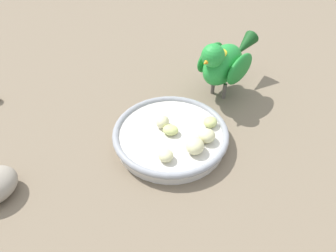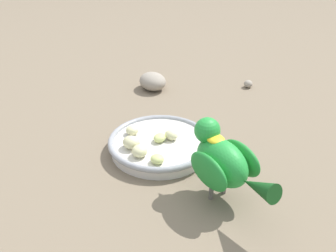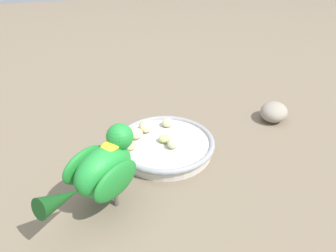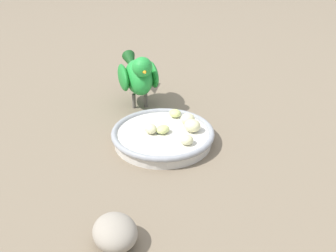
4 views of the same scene
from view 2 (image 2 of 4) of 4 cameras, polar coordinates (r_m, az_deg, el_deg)
name	(u,v)px [view 2 (image 2 of 4)]	position (r m, az deg, el deg)	size (l,w,h in m)	color
ground_plane	(155,158)	(0.84, -1.71, -4.33)	(4.00, 4.00, 0.00)	#756651
feeding_bowl	(160,144)	(0.86, -1.11, -2.50)	(0.21, 0.21, 0.03)	beige
apple_piece_0	(131,142)	(0.83, -4.96, -2.12)	(0.03, 0.03, 0.03)	beige
apple_piece_1	(171,135)	(0.85, 0.46, -1.22)	(0.03, 0.02, 0.02)	beige
apple_piece_2	(132,130)	(0.87, -4.88, -0.58)	(0.03, 0.03, 0.02)	beige
apple_piece_3	(160,138)	(0.85, -1.13, -1.60)	(0.03, 0.02, 0.02)	#C6D17A
apple_piece_4	(140,151)	(0.80, -3.88, -3.40)	(0.03, 0.03, 0.02)	beige
apple_piece_5	(157,159)	(0.78, -1.47, -4.50)	(0.03, 0.02, 0.02)	#C6D17A
parrot	(223,161)	(0.70, 7.50, -4.70)	(0.18, 0.14, 0.14)	#59544C
rock_large	(153,81)	(1.12, -2.09, 6.06)	(0.08, 0.07, 0.05)	gray
pebble_0	(248,84)	(1.15, 10.79, 5.62)	(0.02, 0.02, 0.02)	gray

